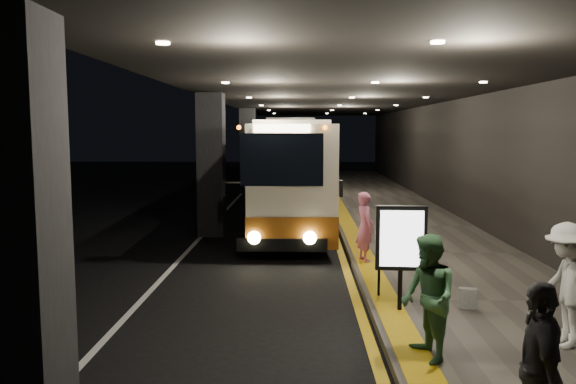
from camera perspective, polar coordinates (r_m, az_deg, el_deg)
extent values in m
plane|color=black|center=(13.76, -4.07, -7.48)|extent=(90.00, 90.00, 0.00)
cube|color=silver|center=(18.84, -8.11, -3.76)|extent=(0.12, 50.00, 0.01)
cube|color=gold|center=(18.62, 4.62, -3.83)|extent=(0.18, 50.00, 0.01)
cube|color=#514C44|center=(18.90, 11.92, -3.58)|extent=(4.50, 50.00, 0.15)
cube|color=gold|center=(18.63, 6.16, -3.37)|extent=(0.50, 50.00, 0.01)
cube|color=black|center=(19.18, 18.76, 5.15)|extent=(0.10, 50.00, 6.00)
cube|color=black|center=(6.08, -25.92, -4.48)|extent=(0.80, 0.80, 4.40)
cube|color=black|center=(17.56, -7.79, 2.73)|extent=(0.80, 0.80, 4.40)
cube|color=black|center=(29.45, -4.11, 4.18)|extent=(0.80, 0.80, 4.40)
cube|color=black|center=(18.39, 5.22, 10.41)|extent=(9.00, 50.00, 0.40)
cube|color=beige|center=(18.89, -0.07, 2.11)|extent=(2.74, 10.91, 3.07)
cube|color=brown|center=(19.01, -0.07, -1.28)|extent=(2.76, 10.93, 0.81)
cube|color=black|center=(13.42, -0.63, 3.30)|extent=(1.98, 0.15, 1.26)
cube|color=black|center=(13.77, -0.61, -5.34)|extent=(2.22, 0.35, 0.32)
cylinder|color=black|center=(15.73, -4.05, -4.05)|extent=(0.25, 0.90, 0.90)
cylinder|color=black|center=(15.68, 3.32, -4.08)|extent=(0.25, 0.90, 0.90)
cylinder|color=black|center=(22.67, -2.40, -0.87)|extent=(0.25, 0.90, 0.90)
cylinder|color=black|center=(22.63, 2.70, -0.88)|extent=(0.25, 0.90, 0.90)
sphere|color=#FFEAA5|center=(13.68, -3.46, -4.65)|extent=(0.32, 0.32, 0.32)
sphere|color=#FFEAA5|center=(13.64, 2.23, -4.68)|extent=(0.32, 0.32, 0.32)
cube|color=#FFF2BF|center=(13.39, -0.63, 6.49)|extent=(1.35, 0.11, 0.20)
cube|color=beige|center=(29.88, 0.89, 3.94)|extent=(2.96, 11.81, 3.32)
cube|color=brown|center=(29.96, 0.89, 1.61)|extent=(2.98, 11.84, 0.88)
cube|color=black|center=(23.98, 0.79, 5.12)|extent=(2.15, 0.16, 1.37)
cube|color=black|center=(24.21, 0.78, -0.20)|extent=(2.40, 0.36, 0.34)
cylinder|color=black|center=(26.33, -1.57, 0.22)|extent=(0.27, 0.98, 0.98)
cylinder|color=black|center=(26.31, 3.22, 0.20)|extent=(0.27, 0.98, 0.98)
cylinder|color=black|center=(33.90, -0.93, 1.57)|extent=(0.27, 0.98, 0.98)
cylinder|color=black|center=(33.89, 2.79, 1.57)|extent=(0.27, 0.98, 0.98)
imported|color=#BD5876|center=(13.51, 7.80, -3.52)|extent=(0.58, 0.70, 1.67)
imported|color=#478151|center=(7.94, 14.07, -10.38)|extent=(0.69, 0.93, 1.73)
imported|color=beige|center=(9.11, 26.46, -8.45)|extent=(0.59, 1.19, 1.81)
imported|color=#49494E|center=(6.02, 24.10, -16.23)|extent=(0.70, 1.09, 1.73)
cube|color=black|center=(10.50, 17.80, -10.25)|extent=(0.33, 0.20, 0.37)
cylinder|color=black|center=(10.08, 11.30, -9.74)|extent=(0.08, 0.08, 0.71)
cube|color=black|center=(9.87, 11.42, -4.61)|extent=(0.87, 0.15, 1.12)
cube|color=white|center=(9.81, 11.48, -4.67)|extent=(0.73, 0.06, 0.97)
cylinder|color=black|center=(10.77, 9.24, -7.38)|extent=(0.05, 0.05, 1.18)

